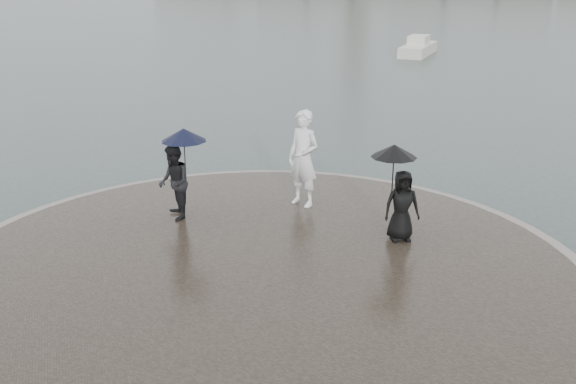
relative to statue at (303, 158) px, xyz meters
The scene contains 5 objects.
kerb_ring 3.77m from the statue, 79.42° to the right, with size 12.50×12.50×0.32m, color gray.
quay_tip 3.77m from the statue, 79.42° to the right, with size 11.90×11.90×0.36m, color #2D261E.
statue is the anchor object (origin of this frame).
visitor_left 2.91m from the statue, 137.20° to the right, with size 1.25×1.10×2.04m.
visitor_right 2.74m from the statue, 21.02° to the right, with size 1.14×0.95×1.95m.
Camera 1 is at (5.12, -5.92, 5.60)m, focal length 40.00 mm.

